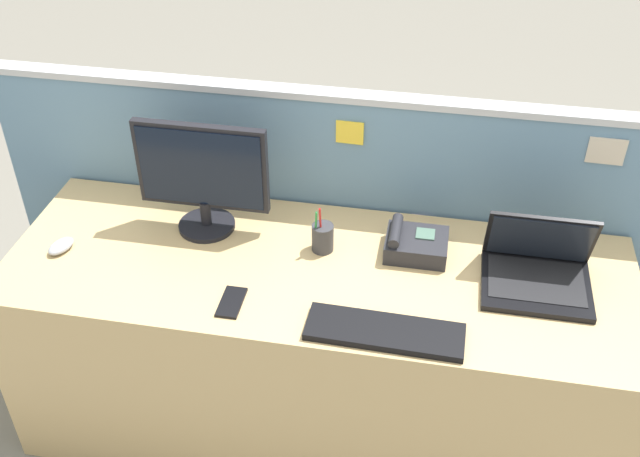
% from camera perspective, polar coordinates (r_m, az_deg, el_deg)
% --- Properties ---
extents(ground_plane, '(10.00, 10.00, 0.00)m').
position_cam_1_polar(ground_plane, '(2.93, -0.18, -14.29)').
color(ground_plane, slate).
extents(desk, '(2.03, 0.71, 0.74)m').
position_cam_1_polar(desk, '(2.65, -0.20, -9.21)').
color(desk, tan).
rests_on(desk, ground_plane).
extents(cubicle_divider, '(2.51, 0.08, 1.17)m').
position_cam_1_polar(cubicle_divider, '(2.80, 1.29, -0.41)').
color(cubicle_divider, '#6084A3').
rests_on(cubicle_divider, ground_plane).
extents(desktop_monitor, '(0.44, 0.19, 0.39)m').
position_cam_1_polar(desktop_monitor, '(2.49, -8.98, 4.13)').
color(desktop_monitor, black).
rests_on(desktop_monitor, desk).
extents(laptop, '(0.33, 0.28, 0.22)m').
position_cam_1_polar(laptop, '(2.42, 16.25, -2.87)').
color(laptop, black).
rests_on(laptop, desk).
extents(desk_phone, '(0.20, 0.17, 0.10)m').
position_cam_1_polar(desk_phone, '(2.46, 7.24, -1.17)').
color(desk_phone, '#232328').
rests_on(desk_phone, desk).
extents(keyboard_main, '(0.46, 0.15, 0.02)m').
position_cam_1_polar(keyboard_main, '(2.17, 4.96, -7.86)').
color(keyboard_main, black).
rests_on(keyboard_main, desk).
extents(computer_mouse_right_hand, '(0.09, 0.11, 0.03)m').
position_cam_1_polar(computer_mouse_right_hand, '(2.61, -19.16, -1.27)').
color(computer_mouse_right_hand, '#9EA0A8').
rests_on(computer_mouse_right_hand, desk).
extents(pen_cup, '(0.07, 0.07, 0.17)m').
position_cam_1_polar(pen_cup, '(2.44, 0.12, -0.67)').
color(pen_cup, '#333338').
rests_on(pen_cup, desk).
extents(cell_phone_black_slab, '(0.07, 0.14, 0.01)m').
position_cam_1_polar(cell_phone_black_slab, '(2.28, -6.78, -5.60)').
color(cell_phone_black_slab, black).
rests_on(cell_phone_black_slab, desk).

